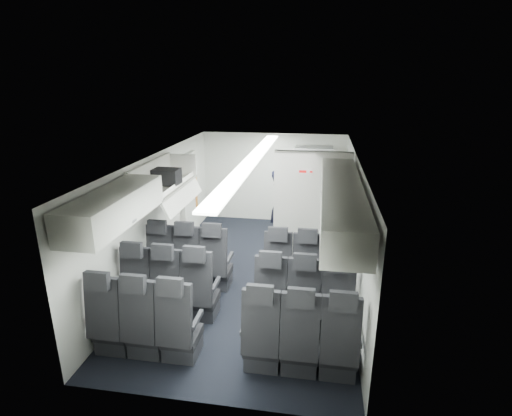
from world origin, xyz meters
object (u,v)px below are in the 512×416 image
(seat_row_front, at_px, (247,269))
(carry_on_bag, at_px, (167,176))
(seat_row_rear, at_px, (220,335))
(boarding_door, at_px, (190,196))
(flight_attendant, at_px, (280,205))
(seat_row_mid, at_px, (235,297))
(galley_unit, at_px, (312,188))

(seat_row_front, relative_size, carry_on_bag, 7.69)
(seat_row_rear, xyz_separation_m, boarding_door, (-1.64, 3.89, 0.55))
(carry_on_bag, bearing_deg, flight_attendant, 51.36)
(seat_row_rear, height_order, boarding_door, boarding_door)
(seat_row_mid, xyz_separation_m, boarding_door, (-1.64, 2.99, 0.55))
(seat_row_mid, distance_m, seat_row_rear, 0.90)
(galley_unit, bearing_deg, flight_attendant, -125.52)
(seat_row_front, relative_size, boarding_door, 1.79)
(seat_row_mid, relative_size, flight_attendant, 2.13)
(seat_row_front, distance_m, boarding_door, 2.71)
(seat_row_front, height_order, carry_on_bag, carry_on_bag)
(seat_row_rear, bearing_deg, boarding_door, 112.87)
(galley_unit, distance_m, carry_on_bag, 3.86)
(flight_attendant, xyz_separation_m, carry_on_bag, (-1.70, -1.99, 1.04))
(carry_on_bag, bearing_deg, seat_row_front, -11.42)
(seat_row_rear, height_order, flight_attendant, flight_attendant)
(flight_attendant, bearing_deg, boarding_door, 90.81)
(seat_row_front, height_order, boarding_door, boarding_door)
(galley_unit, bearing_deg, seat_row_rear, -100.65)
(boarding_door, xyz_separation_m, carry_on_bag, (0.23, -1.76, 0.87))
(seat_row_rear, bearing_deg, flight_attendant, 86.02)
(flight_attendant, bearing_deg, carry_on_bag, 133.34)
(flight_attendant, bearing_deg, seat_row_front, 166.70)
(seat_row_front, xyz_separation_m, galley_unit, (0.95, 3.25, 0.55))
(seat_row_front, relative_size, seat_row_rear, 1.00)
(boarding_door, bearing_deg, carry_on_bag, -82.58)
(seat_row_front, distance_m, flight_attendant, 2.37)
(seat_row_mid, relative_size, galley_unit, 1.75)
(seat_row_mid, distance_m, boarding_door, 3.45)
(galley_unit, distance_m, flight_attendant, 1.15)
(seat_row_mid, height_order, galley_unit, galley_unit)
(galley_unit, bearing_deg, boarding_door, -155.72)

